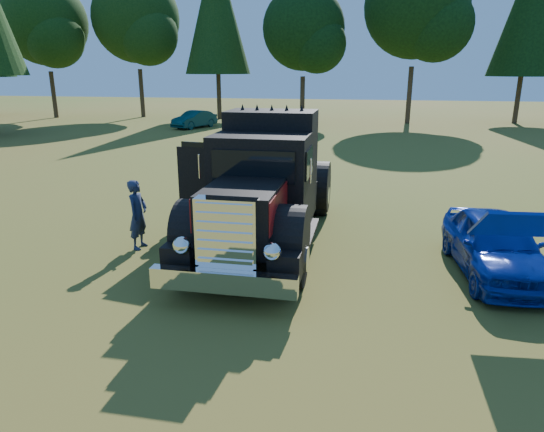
{
  "coord_description": "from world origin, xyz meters",
  "views": [
    {
      "loc": [
        1.03,
        -8.61,
        3.91
      ],
      "look_at": [
        -0.77,
        0.65,
        1.05
      ],
      "focal_mm": 32.0,
      "sensor_mm": 36.0,
      "label": 1
    }
  ],
  "objects_px": {
    "spectator_near": "(138,215)",
    "distant_teal_car": "(194,119)",
    "diamond_t_truck": "(264,191)",
    "hotrod_coupe": "(495,244)",
    "spectator_far": "(190,198)"
  },
  "relations": [
    {
      "from": "spectator_far",
      "to": "distant_teal_car",
      "type": "relative_size",
      "value": 0.43
    },
    {
      "from": "diamond_t_truck",
      "to": "distant_teal_car",
      "type": "bearing_deg",
      "value": 113.5
    },
    {
      "from": "spectator_near",
      "to": "spectator_far",
      "type": "bearing_deg",
      "value": -15.9
    },
    {
      "from": "hotrod_coupe",
      "to": "distant_teal_car",
      "type": "relative_size",
      "value": 1.14
    },
    {
      "from": "spectator_near",
      "to": "distant_teal_car",
      "type": "bearing_deg",
      "value": 20.2
    },
    {
      "from": "diamond_t_truck",
      "to": "spectator_near",
      "type": "xyz_separation_m",
      "value": [
        -2.75,
        -0.73,
        -0.49
      ]
    },
    {
      "from": "diamond_t_truck",
      "to": "spectator_far",
      "type": "bearing_deg",
      "value": 155.35
    },
    {
      "from": "diamond_t_truck",
      "to": "spectator_near",
      "type": "relative_size",
      "value": 4.53
    },
    {
      "from": "distant_teal_car",
      "to": "hotrod_coupe",
      "type": "bearing_deg",
      "value": -36.04
    },
    {
      "from": "hotrod_coupe",
      "to": "spectator_near",
      "type": "bearing_deg",
      "value": 179.65
    },
    {
      "from": "diamond_t_truck",
      "to": "spectator_near",
      "type": "bearing_deg",
      "value": -165.04
    },
    {
      "from": "hotrod_coupe",
      "to": "distant_teal_car",
      "type": "distance_m",
      "value": 27.16
    },
    {
      "from": "hotrod_coupe",
      "to": "spectator_far",
      "type": "bearing_deg",
      "value": 165.74
    },
    {
      "from": "distant_teal_car",
      "to": "diamond_t_truck",
      "type": "bearing_deg",
      "value": -44.7
    },
    {
      "from": "diamond_t_truck",
      "to": "hotrod_coupe",
      "type": "distance_m",
      "value": 4.91
    }
  ]
}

